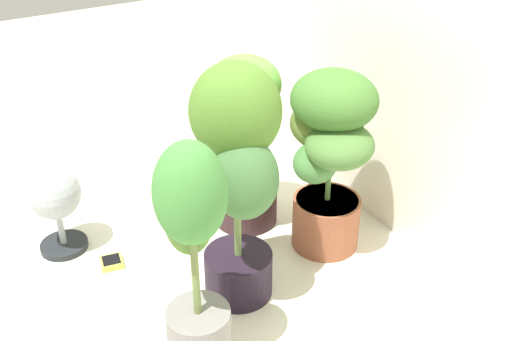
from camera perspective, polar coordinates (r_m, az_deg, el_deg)
The scene contains 7 objects.
ground_plane at distance 2.09m, azimuth -5.44°, elevation -12.31°, with size 8.00×8.00×0.00m, color silver.
potted_plant_front_right at distance 1.61m, azimuth -6.09°, elevation -7.91°, with size 0.28×0.27×0.76m.
potted_plant_back_left at distance 2.26m, azimuth -1.11°, elevation 3.82°, with size 0.40×0.34×0.71m.
potted_plant_back_center at distance 2.12m, azimuth 7.16°, elevation 2.24°, with size 0.48×0.42×0.71m.
potted_plant_center at distance 1.81m, azimuth -1.85°, elevation 0.55°, with size 0.40×0.38×0.84m.
hygrometer_box at distance 2.28m, azimuth -13.81°, elevation -8.62°, with size 0.10×0.10×0.03m.
floor_fan at distance 2.30m, azimuth -18.89°, elevation -2.58°, with size 0.28×0.28×0.35m.
Camera 1 is at (1.40, -0.69, 1.40)m, focal length 41.32 mm.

